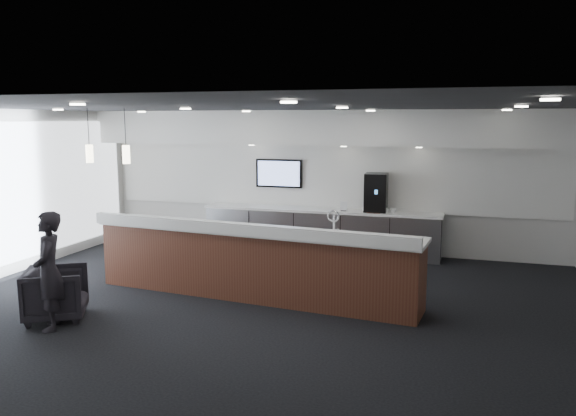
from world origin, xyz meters
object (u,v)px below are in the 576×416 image
(coffee_machine, at_px, (376,192))
(armchair, at_px, (56,293))
(lounge_guest, at_px, (49,271))
(service_counter, at_px, (253,262))

(coffee_machine, distance_m, armchair, 6.37)
(lounge_guest, bearing_deg, service_counter, 104.17)
(lounge_guest, bearing_deg, coffee_machine, 115.51)
(coffee_machine, xyz_separation_m, armchair, (-3.77, -5.05, -0.97))
(service_counter, relative_size, coffee_machine, 6.99)
(lounge_guest, bearing_deg, armchair, 179.48)
(service_counter, distance_m, armchair, 2.92)
(armchair, relative_size, lounge_guest, 0.51)
(coffee_machine, height_order, armchair, coffee_machine)
(service_counter, height_order, coffee_machine, coffee_machine)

